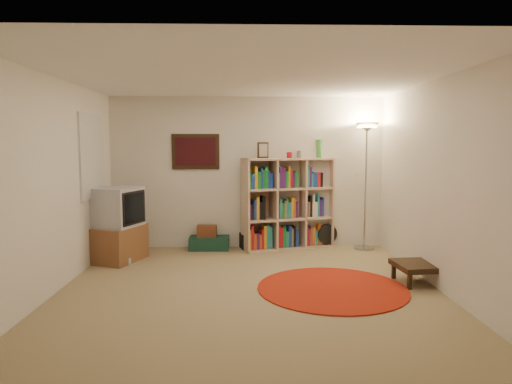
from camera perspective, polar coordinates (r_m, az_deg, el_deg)
room at (r=5.39m, az=-1.48°, el=1.08°), size 4.54×4.54×2.54m
bookshelf at (r=7.55m, az=3.81°, el=-1.60°), size 1.56×0.83×1.80m
floor_lamp at (r=7.59m, az=13.66°, el=5.78°), size 0.49×0.49×2.07m
floor_fan at (r=7.78m, az=8.87°, el=-5.39°), size 0.34×0.22×0.39m
tv_stand at (r=7.01m, az=-16.71°, el=-4.07°), size 0.75×0.89×1.09m
dvd_box at (r=6.97m, az=-16.34°, el=-8.16°), size 0.29×0.25×0.09m
suitcase at (r=7.61m, az=-5.84°, el=-6.31°), size 0.65×0.42×0.21m
wicker_basket at (r=7.57m, az=-6.17°, el=-4.87°), size 0.32×0.23×0.18m
duffel_bag at (r=7.63m, az=-0.58°, el=-6.11°), size 0.41×0.37×0.25m
red_rug at (r=5.64m, az=9.50°, el=-11.78°), size 1.79×1.79×0.02m
side_table at (r=6.08m, az=19.67°, el=-8.73°), size 0.61×0.61×0.26m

